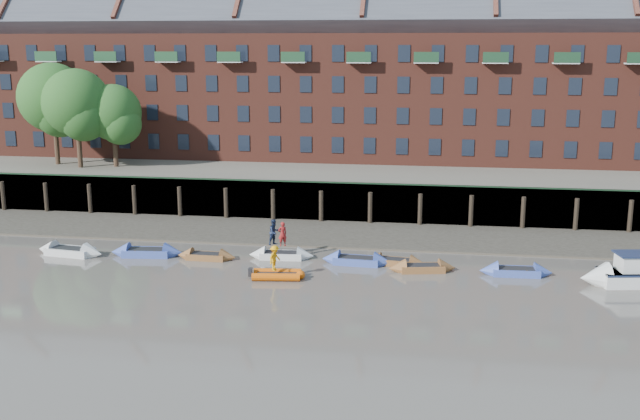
% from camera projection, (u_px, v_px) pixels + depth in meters
% --- Properties ---
extents(ground, '(220.00, 220.00, 0.00)m').
position_uv_depth(ground, '(297.00, 317.00, 39.85)').
color(ground, '#5E5750').
rests_on(ground, ground).
extents(foreshore, '(110.00, 8.00, 0.50)m').
position_uv_depth(foreshore, '(340.00, 234.00, 57.22)').
color(foreshore, '#3D382F').
rests_on(foreshore, ground).
extents(mud_band, '(110.00, 1.60, 0.10)m').
position_uv_depth(mud_band, '(334.00, 246.00, 53.94)').
color(mud_band, '#4C4336').
rests_on(mud_band, ground).
extents(river_wall, '(110.00, 1.23, 3.30)m').
position_uv_depth(river_wall, '(346.00, 202.00, 61.10)').
color(river_wall, '#2D2A26').
rests_on(river_wall, ground).
extents(bank_terrace, '(110.00, 28.00, 3.20)m').
position_uv_depth(bank_terrace, '(363.00, 174.00, 74.24)').
color(bank_terrace, '#5E594D').
rests_on(bank_terrace, ground).
extents(apartment_terrace, '(80.60, 15.56, 20.98)m').
position_uv_depth(apartment_terrace, '(365.00, 59.00, 72.77)').
color(apartment_terrace, brown).
rests_on(apartment_terrace, bank_terrace).
extents(tree_cluster, '(11.76, 7.74, 9.40)m').
position_uv_depth(tree_cluster, '(74.00, 103.00, 68.08)').
color(tree_cluster, '#3A281C').
rests_on(tree_cluster, bank_terrace).
extents(rowboat_0, '(5.14, 2.12, 1.45)m').
position_uv_depth(rowboat_0, '(70.00, 251.00, 51.55)').
color(rowboat_0, silver).
rests_on(rowboat_0, ground).
extents(rowboat_1, '(5.08, 1.93, 1.44)m').
position_uv_depth(rowboat_1, '(147.00, 252.00, 51.31)').
color(rowboat_1, '#3D53A8').
rests_on(rowboat_1, ground).
extents(rowboat_2, '(4.10, 1.26, 1.18)m').
position_uv_depth(rowboat_2, '(207.00, 256.00, 50.54)').
color(rowboat_2, brown).
rests_on(rowboat_2, ground).
extents(rowboat_3, '(4.50, 1.59, 1.28)m').
position_uv_depth(rowboat_3, '(281.00, 255.00, 50.72)').
color(rowboat_3, silver).
rests_on(rowboat_3, ground).
extents(rowboat_4, '(4.75, 1.66, 1.36)m').
position_uv_depth(rowboat_4, '(357.00, 260.00, 49.43)').
color(rowboat_4, '#3D53A8').
rests_on(rowboat_4, ground).
extents(rowboat_5, '(4.14, 1.71, 1.17)m').
position_uv_depth(rowboat_5, '(395.00, 262.00, 49.27)').
color(rowboat_5, brown).
rests_on(rowboat_5, ground).
extents(rowboat_6, '(4.48, 2.08, 1.25)m').
position_uv_depth(rowboat_6, '(422.00, 268.00, 47.83)').
color(rowboat_6, brown).
rests_on(rowboat_6, ground).
extents(rowboat_7, '(4.57, 1.46, 1.31)m').
position_uv_depth(rowboat_7, '(516.00, 272.00, 47.05)').
color(rowboat_7, '#3D53A8').
rests_on(rowboat_7, ground).
extents(rib_tender, '(3.32, 1.86, 0.56)m').
position_uv_depth(rib_tender, '(279.00, 275.00, 46.38)').
color(rib_tender, '#CE5409').
rests_on(rib_tender, ground).
extents(motor_launch, '(6.39, 3.03, 2.53)m').
position_uv_depth(motor_launch, '(624.00, 275.00, 45.07)').
color(motor_launch, silver).
rests_on(motor_launch, ground).
extents(person_rower_a, '(0.73, 0.66, 1.68)m').
position_uv_depth(person_rower_a, '(282.00, 234.00, 50.44)').
color(person_rower_a, maroon).
rests_on(person_rower_a, rowboat_3).
extents(person_rower_b, '(1.06, 1.09, 1.77)m').
position_uv_depth(person_rower_b, '(274.00, 232.00, 50.75)').
color(person_rower_b, '#19233F').
rests_on(person_rower_b, rowboat_3).
extents(person_rib_crew, '(0.93, 1.17, 1.59)m').
position_uv_depth(person_rib_crew, '(275.00, 258.00, 46.13)').
color(person_rib_crew, orange).
rests_on(person_rib_crew, rib_tender).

